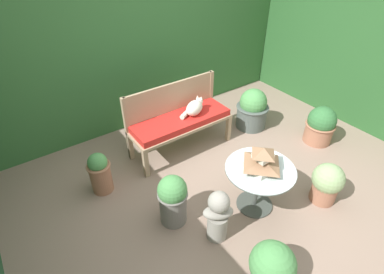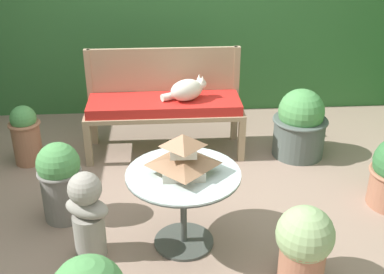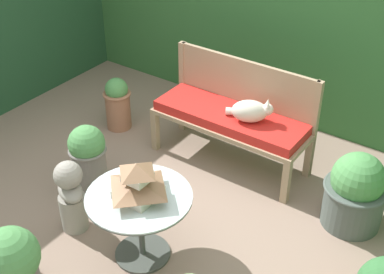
{
  "view_description": "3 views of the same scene",
  "coord_description": "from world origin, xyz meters",
  "px_view_note": "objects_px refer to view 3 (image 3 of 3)",
  "views": [
    {
      "loc": [
        -1.94,
        -1.96,
        2.69
      ],
      "look_at": [
        -0.24,
        0.43,
        0.57
      ],
      "focal_mm": 28.0,
      "sensor_mm": 36.0,
      "label": 1
    },
    {
      "loc": [
        -0.11,
        -3.14,
        2.14
      ],
      "look_at": [
        0.13,
        0.34,
        0.43
      ],
      "focal_mm": 45.0,
      "sensor_mm": 36.0,
      "label": 2
    },
    {
      "loc": [
        1.96,
        -2.58,
        2.93
      ],
      "look_at": [
        -0.07,
        0.32,
        0.6
      ],
      "focal_mm": 50.0,
      "sensor_mm": 36.0,
      "label": 3
    }
  ],
  "objects_px": {
    "potted_plant_bench_right": "(355,192)",
    "garden_bust": "(71,195)",
    "garden_bench": "(230,120)",
    "potted_plant_table_near": "(11,261)",
    "potted_plant_patio_mid": "(88,156)",
    "potted_plant_path_edge": "(118,103)",
    "patio_table": "(140,209)",
    "cat": "(250,111)",
    "pagoda_birdhouse": "(138,182)"
  },
  "relations": [
    {
      "from": "potted_plant_path_edge",
      "to": "garden_bust",
      "type": "bearing_deg",
      "value": -61.75
    },
    {
      "from": "garden_bust",
      "to": "potted_plant_table_near",
      "type": "distance_m",
      "value": 0.67
    },
    {
      "from": "cat",
      "to": "potted_plant_patio_mid",
      "type": "distance_m",
      "value": 1.42
    },
    {
      "from": "cat",
      "to": "garden_bench",
      "type": "bearing_deg",
      "value": 146.17
    },
    {
      "from": "garden_bust",
      "to": "potted_plant_bench_right",
      "type": "height_order",
      "value": "potted_plant_bench_right"
    },
    {
      "from": "garden_bench",
      "to": "potted_plant_path_edge",
      "type": "distance_m",
      "value": 1.26
    },
    {
      "from": "garden_bench",
      "to": "potted_plant_patio_mid",
      "type": "height_order",
      "value": "potted_plant_patio_mid"
    },
    {
      "from": "cat",
      "to": "pagoda_birdhouse",
      "type": "xyz_separation_m",
      "value": [
        -0.11,
        -1.35,
        0.06
      ]
    },
    {
      "from": "potted_plant_patio_mid",
      "to": "potted_plant_table_near",
      "type": "bearing_deg",
      "value": -73.26
    },
    {
      "from": "cat",
      "to": "potted_plant_bench_right",
      "type": "height_order",
      "value": "cat"
    },
    {
      "from": "potted_plant_patio_mid",
      "to": "cat",
      "type": "bearing_deg",
      "value": 45.08
    },
    {
      "from": "patio_table",
      "to": "potted_plant_path_edge",
      "type": "xyz_separation_m",
      "value": [
        -1.34,
        1.25,
        -0.16
      ]
    },
    {
      "from": "pagoda_birdhouse",
      "to": "potted_plant_bench_right",
      "type": "relative_size",
      "value": 0.56
    },
    {
      "from": "garden_bench",
      "to": "pagoda_birdhouse",
      "type": "relative_size",
      "value": 3.94
    },
    {
      "from": "cat",
      "to": "potted_plant_bench_right",
      "type": "bearing_deg",
      "value": -34.05
    },
    {
      "from": "patio_table",
      "to": "potted_plant_path_edge",
      "type": "distance_m",
      "value": 1.84
    },
    {
      "from": "garden_bust",
      "to": "potted_plant_table_near",
      "type": "height_order",
      "value": "garden_bust"
    },
    {
      "from": "potted_plant_path_edge",
      "to": "potted_plant_bench_right",
      "type": "bearing_deg",
      "value": -0.54
    },
    {
      "from": "garden_bench",
      "to": "garden_bust",
      "type": "relative_size",
      "value": 2.3
    },
    {
      "from": "potted_plant_path_edge",
      "to": "pagoda_birdhouse",
      "type": "bearing_deg",
      "value": -43.1
    },
    {
      "from": "potted_plant_bench_right",
      "to": "garden_bust",
      "type": "bearing_deg",
      "value": -143.46
    },
    {
      "from": "garden_bench",
      "to": "potted_plant_bench_right",
      "type": "height_order",
      "value": "potted_plant_bench_right"
    },
    {
      "from": "potted_plant_bench_right",
      "to": "potted_plant_patio_mid",
      "type": "distance_m",
      "value": 2.19
    },
    {
      "from": "cat",
      "to": "pagoda_birdhouse",
      "type": "height_order",
      "value": "pagoda_birdhouse"
    },
    {
      "from": "pagoda_birdhouse",
      "to": "garden_bust",
      "type": "relative_size",
      "value": 0.58
    },
    {
      "from": "garden_bench",
      "to": "garden_bust",
      "type": "height_order",
      "value": "garden_bust"
    },
    {
      "from": "patio_table",
      "to": "potted_plant_bench_right",
      "type": "bearing_deg",
      "value": 47.35
    },
    {
      "from": "garden_bench",
      "to": "cat",
      "type": "distance_m",
      "value": 0.27
    },
    {
      "from": "garden_bust",
      "to": "potted_plant_path_edge",
      "type": "xyz_separation_m",
      "value": [
        -0.71,
        1.33,
        -0.04
      ]
    },
    {
      "from": "potted_plant_bench_right",
      "to": "pagoda_birdhouse",
      "type": "bearing_deg",
      "value": -132.65
    },
    {
      "from": "garden_bench",
      "to": "cat",
      "type": "height_order",
      "value": "cat"
    },
    {
      "from": "pagoda_birdhouse",
      "to": "potted_plant_path_edge",
      "type": "distance_m",
      "value": 1.88
    },
    {
      "from": "cat",
      "to": "potted_plant_table_near",
      "type": "xyz_separation_m",
      "value": [
        -0.65,
        -2.08,
        -0.4
      ]
    },
    {
      "from": "potted_plant_path_edge",
      "to": "potted_plant_table_near",
      "type": "relative_size",
      "value": 1.15
    },
    {
      "from": "potted_plant_path_edge",
      "to": "cat",
      "type": "bearing_deg",
      "value": 3.99
    },
    {
      "from": "garden_bust",
      "to": "potted_plant_bench_right",
      "type": "xyz_separation_m",
      "value": [
        1.76,
        1.3,
        -0.02
      ]
    },
    {
      "from": "garden_bust",
      "to": "potted_plant_bench_right",
      "type": "bearing_deg",
      "value": 63.62
    },
    {
      "from": "patio_table",
      "to": "potted_plant_table_near",
      "type": "xyz_separation_m",
      "value": [
        -0.55,
        -0.73,
        -0.22
      ]
    },
    {
      "from": "potted_plant_path_edge",
      "to": "potted_plant_patio_mid",
      "type": "distance_m",
      "value": 1.0
    },
    {
      "from": "garden_bench",
      "to": "potted_plant_path_edge",
      "type": "height_order",
      "value": "potted_plant_path_edge"
    },
    {
      "from": "potted_plant_path_edge",
      "to": "potted_plant_bench_right",
      "type": "distance_m",
      "value": 2.47
    },
    {
      "from": "pagoda_birdhouse",
      "to": "cat",
      "type": "bearing_deg",
      "value": 85.49
    },
    {
      "from": "patio_table",
      "to": "pagoda_birdhouse",
      "type": "bearing_deg",
      "value": 97.13
    },
    {
      "from": "potted_plant_patio_mid",
      "to": "potted_plant_path_edge",
      "type": "bearing_deg",
      "value": 117.59
    },
    {
      "from": "garden_bench",
      "to": "potted_plant_path_edge",
      "type": "bearing_deg",
      "value": -174.25
    },
    {
      "from": "patio_table",
      "to": "potted_plant_patio_mid",
      "type": "relative_size",
      "value": 1.23
    },
    {
      "from": "patio_table",
      "to": "pagoda_birdhouse",
      "type": "distance_m",
      "value": 0.24
    },
    {
      "from": "garden_bench",
      "to": "potted_plant_bench_right",
      "type": "distance_m",
      "value": 1.25
    },
    {
      "from": "pagoda_birdhouse",
      "to": "potted_plant_table_near",
      "type": "height_order",
      "value": "pagoda_birdhouse"
    },
    {
      "from": "pagoda_birdhouse",
      "to": "potted_plant_patio_mid",
      "type": "bearing_deg",
      "value": 157.23
    }
  ]
}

